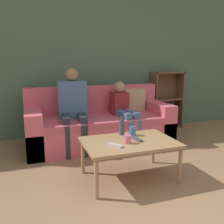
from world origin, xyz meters
TOP-DOWN VIEW (x-y plane):
  - wall_back at (0.00, 2.92)m, footprint 12.00×0.06m
  - couch at (-0.07, 2.25)m, footprint 2.16×0.90m
  - bookshelf at (1.37, 2.76)m, footprint 0.59×0.28m
  - coffee_table at (-0.10, 1.01)m, footprint 0.98×0.66m
  - person_adult at (-0.49, 2.17)m, footprint 0.43×0.66m
  - person_child at (0.28, 2.12)m, footprint 0.32×0.64m
  - cup_near at (0.01, 1.19)m, footprint 0.08×0.08m
  - cup_far at (-0.15, 0.95)m, footprint 0.08×0.08m
  - tv_remote_0 at (-0.01, 1.01)m, footprint 0.07×0.17m
  - tv_remote_1 at (-0.30, 0.90)m, footprint 0.13×0.17m
  - bottle at (-0.10, 1.25)m, footprint 0.06×0.06m

SIDE VIEW (x-z plane):
  - couch at x=-0.07m, z-range -0.14..0.73m
  - coffee_table at x=-0.10m, z-range 0.17..0.60m
  - bookshelf at x=1.37m, z-range -0.13..0.94m
  - tv_remote_0 at x=-0.01m, z-range 0.43..0.45m
  - tv_remote_1 at x=-0.30m, z-range 0.43..0.45m
  - cup_far at x=-0.15m, z-range 0.43..0.51m
  - cup_near at x=0.01m, z-range 0.43..0.53m
  - bottle at x=-0.10m, z-range 0.41..0.63m
  - person_child at x=0.28m, z-range 0.08..1.03m
  - person_adult at x=-0.49m, z-range 0.09..1.26m
  - wall_back at x=0.00m, z-range 0.00..2.60m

